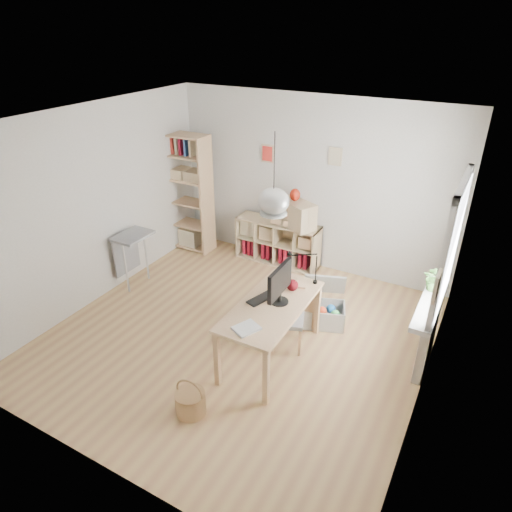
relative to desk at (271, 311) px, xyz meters
The scene contains 20 objects.
ground 0.87m from the desk, 164.74° to the left, with size 4.50×4.50×0.00m, color tan.
room_shell 1.34m from the desk, 164.74° to the left, with size 4.50×4.50×4.50m.
window_unit 2.04m from the desk, 24.12° to the left, with size 0.07×1.16×1.46m.
radiator 1.82m from the desk, 24.58° to the left, with size 0.10×0.80×0.80m, color silver.
windowsill 1.77m from the desk, 25.25° to the left, with size 0.22×1.20×0.06m, color silver.
desk is the anchor object (origin of this frame).
cube_shelf 2.48m from the desk, 114.61° to the left, with size 1.40×0.38×0.72m.
tall_bookshelf 3.27m from the desk, 142.99° to the left, with size 0.80×0.38×2.00m.
side_table 2.64m from the desk, 169.06° to the left, with size 0.40×0.55×0.85m.
chair 0.39m from the desk, 77.98° to the left, with size 0.49×0.49×0.78m.
wicker_basket 1.33m from the desk, 105.31° to the right, with size 0.32×0.31×0.44m.
storage_chest 1.12m from the desk, 73.17° to the left, with size 0.73×0.78×0.59m.
monitor 0.37m from the desk, 57.38° to the left, with size 0.21×0.53×0.46m.
keyboard 0.19m from the desk, 165.63° to the left, with size 0.14×0.37×0.02m, color black.
task_lamp 0.72m from the desk, 83.19° to the left, with size 0.37×0.14×0.40m.
yarn_ball 0.43m from the desk, 78.63° to the left, with size 0.14×0.14×0.14m, color #4C0A11.
paper_tray 0.55m from the desk, 92.21° to the right, with size 0.21×0.26×0.03m, color silver.
drawer_chest 2.32m from the desk, 108.43° to the left, with size 0.72×0.33×0.41m, color tan.
red_vase 2.38m from the desk, 108.29° to the left, with size 0.16×0.16×0.20m, color maroon.
potted_plant 1.90m from the desk, 32.98° to the left, with size 0.27×0.24×0.30m, color #2F5921.
Camera 1 is at (2.47, -4.02, 3.66)m, focal length 32.00 mm.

